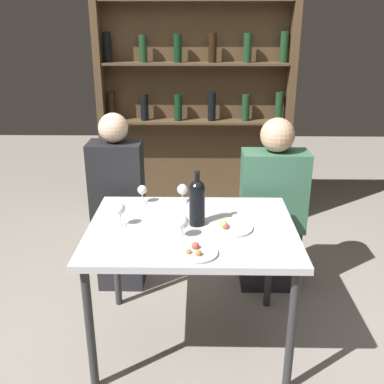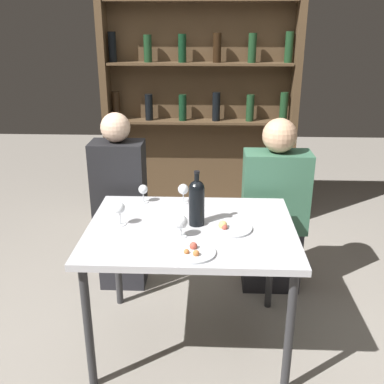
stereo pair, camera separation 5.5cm
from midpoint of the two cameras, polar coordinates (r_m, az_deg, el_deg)
name	(u,v)px [view 2 (the right image)]	position (r m, az deg, el deg)	size (l,w,h in m)	color
ground_plane	(191,340)	(2.82, 0.47, -18.32)	(10.00, 10.00, 0.00)	gray
dining_table	(191,238)	(2.44, 0.52, -5.92)	(1.11, 0.85, 0.75)	silver
wine_rack_wall	(200,98)	(3.98, 1.40, 11.83)	(1.68, 0.21, 2.20)	#4C3823
wine_bottle	(197,201)	(2.38, 1.25, -1.11)	(0.08, 0.08, 0.30)	black
wine_glass_0	(181,223)	(2.27, -0.74, -3.90)	(0.07, 0.07, 0.12)	silver
wine_glass_1	(143,190)	(2.71, -5.65, 0.21)	(0.06, 0.06, 0.11)	silver
wine_glass_2	(183,190)	(2.69, -0.53, 0.26)	(0.06, 0.06, 0.12)	silver
wine_glass_3	(120,209)	(2.42, -8.54, -2.17)	(0.06, 0.06, 0.13)	silver
food_plate_0	(229,227)	(2.39, 5.31, -4.50)	(0.24, 0.24, 0.05)	silver
food_plate_1	(193,252)	(2.14, 0.91, -7.63)	(0.21, 0.21, 0.04)	silver
seated_person_left	(120,208)	(3.09, -8.57, -1.99)	(0.35, 0.22, 1.24)	#26262B
seated_person_right	(274,213)	(3.08, 10.89, -2.58)	(0.43, 0.22, 1.21)	#26262B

